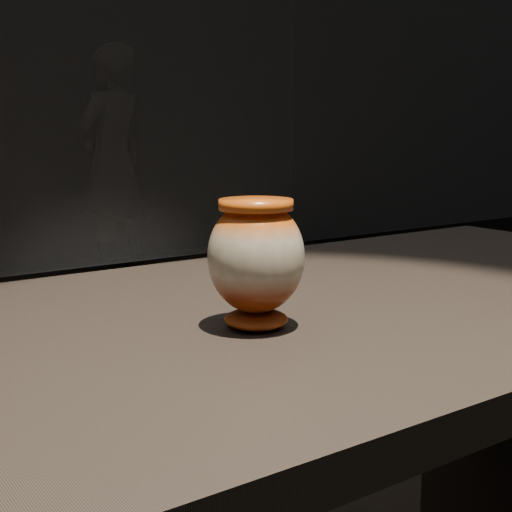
% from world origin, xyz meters
% --- Properties ---
extents(display_plinth, '(2.00, 0.80, 0.90)m').
position_xyz_m(display_plinth, '(0.00, 0.00, 0.63)').
color(display_plinth, black).
rests_on(display_plinth, ground).
extents(main_vase, '(0.14, 0.14, 0.17)m').
position_xyz_m(main_vase, '(-0.01, -0.07, 0.99)').
color(main_vase, maroon).
rests_on(main_vase, display_plinth).
extents(visitor, '(0.75, 0.63, 1.75)m').
position_xyz_m(visitor, '(1.69, 4.23, 0.88)').
color(visitor, black).
rests_on(visitor, ground).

